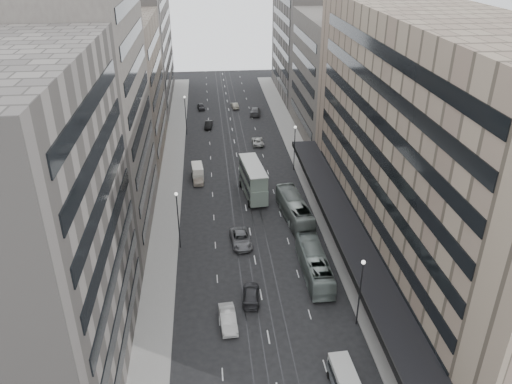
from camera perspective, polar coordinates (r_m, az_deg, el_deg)
name	(u,v)px	position (r m, az deg, el deg)	size (l,w,h in m)	color
ground	(262,300)	(58.82, 0.68, -12.23)	(220.00, 220.00, 0.00)	black
sidewalk_right	(304,163)	(92.26, 5.47, 3.27)	(4.00, 125.00, 0.15)	gray
sidewalk_left	(172,169)	(90.86, -9.57, 2.61)	(4.00, 125.00, 0.15)	gray
department_store	(433,146)	(63.55, 19.57, 4.94)	(19.20, 60.00, 30.00)	gray
building_right_mid	(339,78)	(103.86, 9.52, 12.75)	(15.00, 28.00, 24.00)	#504A45
building_right_far	(310,40)	(131.96, 6.22, 16.91)	(15.00, 32.00, 28.00)	slate
building_left_a	(18,237)	(46.24, -25.56, -4.70)	(15.00, 28.00, 30.00)	slate
building_left_b	(81,113)	(69.16, -19.34, 8.57)	(15.00, 26.00, 34.00)	#504A45
building_left_c	(116,90)	(95.79, -15.69, 11.21)	(15.00, 28.00, 25.00)	#73675A
building_left_d	(136,46)	(127.29, -13.61, 15.96)	(15.00, 38.00, 28.00)	slate
lamp_right_near	(361,285)	(53.56, 11.88, -10.39)	(0.44, 0.44, 8.32)	#262628
lamp_right_far	(295,143)	(87.60, 4.44, 5.62)	(0.44, 0.44, 8.32)	#262628
lamp_left_near	(178,214)	(65.68, -8.94, -2.46)	(0.44, 0.44, 8.32)	#262628
lamp_left_far	(185,111)	(105.21, -8.08, 9.18)	(0.44, 0.44, 8.32)	#262628
bus_near	(314,264)	(62.04, 6.70, -8.20)	(2.69, 11.48, 3.20)	gray
bus_far	(294,209)	(73.51, 4.41, -1.90)	(2.82, 12.05, 3.36)	gray
double_decker	(253,179)	(79.20, -0.35, 1.46)	(3.92, 10.16, 5.42)	slate
vw_microbus	(344,379)	(49.27, 10.03, -20.28)	(2.30, 4.70, 2.49)	#505457
panel_van	(197,171)	(86.15, -6.70, 2.37)	(2.26, 4.16, 2.54)	#BCB9AA
sedan_1	(228,319)	(55.29, -3.22, -14.27)	(1.67, 4.77, 1.57)	#BCBBB7
sedan_2	(241,239)	(67.93, -1.73, -5.38)	(2.57, 5.58, 1.55)	slate
sedan_3	(251,294)	(58.49, -0.58, -11.61)	(1.97, 4.83, 1.40)	#2A2A2D
sedan_4	(198,178)	(85.08, -6.60, 1.55)	(1.74, 4.34, 1.48)	#C2B2A1
sedan_5	(209,125)	(110.08, -5.44, 7.67)	(1.48, 4.25, 1.40)	black
sedan_6	(258,141)	(100.48, 0.20, 5.83)	(2.20, 4.76, 1.32)	beige
sedan_7	(255,111)	(118.14, -0.11, 9.25)	(2.38, 5.85, 1.70)	#58575A
sedan_8	(201,106)	(122.74, -6.30, 9.70)	(1.57, 3.90, 1.33)	black
sedan_9	(235,105)	(122.91, -2.46, 9.86)	(1.40, 4.01, 1.32)	#A8A18B
pedestrian	(424,384)	(50.85, 18.64, -20.09)	(0.74, 0.48, 2.02)	black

